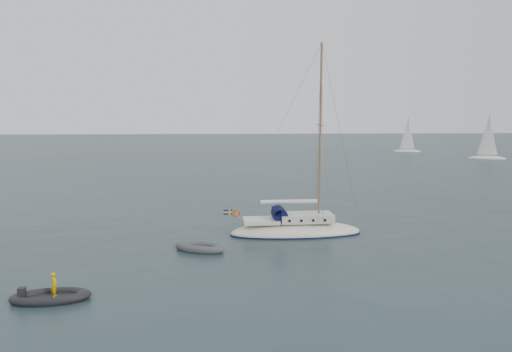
{
  "coord_description": "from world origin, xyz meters",
  "views": [
    {
      "loc": [
        -3.63,
        -31.84,
        8.23
      ],
      "look_at": [
        -1.61,
        0.0,
        4.07
      ],
      "focal_mm": 35.0,
      "sensor_mm": 36.0,
      "label": 1
    }
  ],
  "objects": [
    {
      "name": "distant_yacht_c",
      "position": [
        33.45,
        67.11,
        3.13
      ],
      "size": [
        5.54,
        2.95,
        7.34
      ],
      "rotation": [
        0.0,
        0.0,
        -0.23
      ],
      "color": "silver",
      "rests_on": "ground"
    },
    {
      "name": "distant_yacht_b",
      "position": [
        41.81,
        51.48,
        3.48
      ],
      "size": [
        6.15,
        3.28,
        8.14
      ],
      "rotation": [
        0.0,
        0.0,
        -0.34
      ],
      "color": "silver",
      "rests_on": "ground"
    },
    {
      "name": "sailboat",
      "position": [
        1.12,
        0.62,
        1.0
      ],
      "size": [
        9.27,
        2.78,
        13.2
      ],
      "rotation": [
        0.0,
        0.0,
        0.03
      ],
      "color": "beige",
      "rests_on": "ground"
    },
    {
      "name": "dinghy",
      "position": [
        -5.15,
        -2.93,
        0.2
      ],
      "size": [
        3.15,
        1.42,
        0.45
      ],
      "rotation": [
        0.0,
        0.0,
        -0.41
      ],
      "color": "#47474C",
      "rests_on": "ground"
    },
    {
      "name": "ground",
      "position": [
        0.0,
        0.0,
        0.0
      ],
      "size": [
        300.0,
        300.0,
        0.0
      ],
      "primitive_type": "plane",
      "color": "black",
      "rests_on": "ground"
    },
    {
      "name": "rib",
      "position": [
        -11.28,
        -10.41,
        0.2
      ],
      "size": [
        3.45,
        1.57,
        1.28
      ],
      "rotation": [
        0.0,
        0.0,
        0.13
      ],
      "color": "black",
      "rests_on": "ground"
    }
  ]
}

